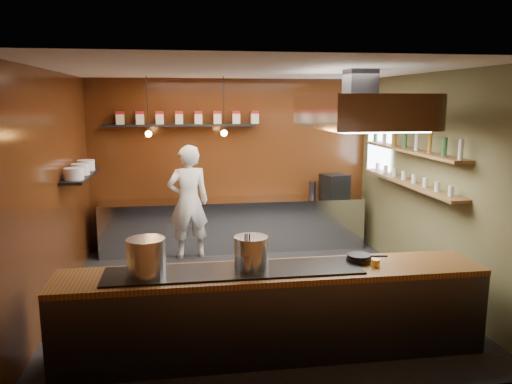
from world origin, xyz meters
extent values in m
plane|color=black|center=(0.00, 0.00, 0.00)|extent=(5.00, 5.00, 0.00)
plane|color=#3C1D0B|center=(0.00, 2.50, 1.50)|extent=(5.00, 0.00, 5.00)
plane|color=#3C1D0B|center=(-2.50, 0.00, 1.50)|extent=(0.00, 5.00, 5.00)
plane|color=brown|center=(2.50, 0.00, 1.50)|extent=(0.00, 5.00, 5.00)
plane|color=silver|center=(0.00, 0.00, 3.00)|extent=(5.00, 5.00, 0.00)
plane|color=white|center=(2.45, 1.70, 1.90)|extent=(0.00, 1.00, 1.00)
cube|color=silver|center=(0.00, 2.17, 0.45)|extent=(4.60, 0.65, 0.90)
cube|color=#38383D|center=(0.00, -1.60, 0.43)|extent=(4.40, 0.70, 0.86)
cube|color=brown|center=(0.00, -1.60, 0.89)|extent=(4.40, 0.72, 0.06)
cube|color=black|center=(-0.40, -1.60, 0.93)|extent=(2.60, 0.55, 0.02)
cube|color=black|center=(-0.90, 2.36, 2.20)|extent=(2.60, 0.26, 0.04)
cube|color=black|center=(-2.34, 1.00, 1.55)|extent=(0.30, 1.40, 0.04)
cube|color=brown|center=(2.34, 0.30, 1.92)|extent=(0.26, 2.80, 0.04)
cube|color=brown|center=(2.34, 0.30, 1.45)|extent=(0.26, 2.80, 0.04)
cube|color=#38383D|center=(1.30, -0.40, 2.85)|extent=(0.35, 0.35, 0.30)
cube|color=silver|center=(1.30, -0.40, 2.50)|extent=(1.20, 2.00, 0.40)
cube|color=white|center=(1.30, -0.40, 2.29)|extent=(1.00, 1.80, 0.02)
cylinder|color=black|center=(-1.40, 1.70, 2.55)|extent=(0.01, 0.01, 0.90)
sphere|color=orange|center=(-1.40, 1.70, 2.10)|extent=(0.10, 0.10, 0.10)
cylinder|color=black|center=(-0.20, 1.70, 2.55)|extent=(0.01, 0.01, 0.90)
sphere|color=orange|center=(-0.20, 1.70, 2.10)|extent=(0.10, 0.10, 0.10)
cube|color=beige|center=(-1.90, 2.36, 2.31)|extent=(0.13, 0.13, 0.17)
cube|color=#A5141A|center=(-1.90, 2.36, 2.42)|extent=(0.13, 0.13, 0.05)
cube|color=beige|center=(-1.57, 2.36, 2.31)|extent=(0.13, 0.13, 0.17)
cube|color=#A5141A|center=(-1.57, 2.36, 2.42)|extent=(0.14, 0.13, 0.05)
cube|color=beige|center=(-1.24, 2.36, 2.31)|extent=(0.13, 0.13, 0.17)
cube|color=#A5141A|center=(-1.24, 2.36, 2.42)|extent=(0.13, 0.13, 0.05)
cube|color=beige|center=(-0.91, 2.36, 2.31)|extent=(0.13, 0.13, 0.17)
cube|color=#A5141A|center=(-0.91, 2.36, 2.42)|extent=(0.14, 0.13, 0.05)
cube|color=beige|center=(-0.59, 2.36, 2.31)|extent=(0.13, 0.13, 0.17)
cube|color=#A5141A|center=(-0.59, 2.36, 2.42)|extent=(0.14, 0.13, 0.05)
cube|color=beige|center=(-0.26, 2.36, 2.31)|extent=(0.13, 0.13, 0.17)
cube|color=#A5141A|center=(-0.26, 2.36, 2.42)|extent=(0.14, 0.13, 0.05)
cube|color=beige|center=(0.07, 2.36, 2.31)|extent=(0.13, 0.13, 0.17)
cube|color=#A5141A|center=(0.07, 2.36, 2.42)|extent=(0.14, 0.13, 0.05)
cube|color=beige|center=(0.40, 2.36, 2.31)|extent=(0.13, 0.13, 0.17)
cube|color=#A5141A|center=(0.40, 2.36, 2.42)|extent=(0.14, 0.13, 0.05)
cylinder|color=white|center=(-2.34, 0.55, 1.65)|extent=(0.26, 0.26, 0.16)
cylinder|color=white|center=(-2.34, 1.00, 1.65)|extent=(0.26, 0.26, 0.16)
cylinder|color=white|center=(-2.34, 1.45, 1.65)|extent=(0.26, 0.26, 0.16)
cylinder|color=silver|center=(2.34, -1.00, 2.06)|extent=(0.06, 0.06, 0.24)
cylinder|color=#2D5933|center=(2.34, -0.63, 2.06)|extent=(0.06, 0.06, 0.24)
cylinder|color=#8C601E|center=(2.34, -0.26, 2.06)|extent=(0.06, 0.06, 0.24)
cylinder|color=silver|center=(2.34, 0.11, 2.06)|extent=(0.06, 0.06, 0.24)
cylinder|color=#2D5933|center=(2.34, 0.49, 2.06)|extent=(0.06, 0.06, 0.24)
cylinder|color=#8C601E|center=(2.34, 0.86, 2.06)|extent=(0.06, 0.06, 0.24)
cylinder|color=silver|center=(2.34, 1.23, 2.06)|extent=(0.06, 0.06, 0.24)
cylinder|color=#2D5933|center=(2.34, 1.60, 2.06)|extent=(0.06, 0.06, 0.24)
cylinder|color=silver|center=(2.34, -0.85, 1.53)|extent=(0.07, 0.07, 0.13)
cylinder|color=silver|center=(2.34, -0.52, 1.53)|extent=(0.07, 0.07, 0.13)
cylinder|color=silver|center=(2.34, -0.19, 1.53)|extent=(0.07, 0.07, 0.13)
cylinder|color=silver|center=(2.34, 0.14, 1.53)|extent=(0.07, 0.07, 0.13)
cylinder|color=silver|center=(2.34, 0.46, 1.53)|extent=(0.07, 0.07, 0.13)
cylinder|color=silver|center=(2.34, 0.79, 1.53)|extent=(0.07, 0.07, 0.13)
cylinder|color=silver|center=(2.34, 1.12, 1.53)|extent=(0.07, 0.07, 0.13)
cylinder|color=silver|center=(2.34, 1.45, 1.53)|extent=(0.07, 0.07, 0.13)
cylinder|color=silver|center=(-1.27, -1.62, 1.12)|extent=(0.50, 0.50, 0.37)
cylinder|color=silver|center=(-0.22, -1.55, 1.10)|extent=(0.46, 0.46, 0.33)
cylinder|color=#B1B3B8|center=(-0.28, -1.68, 1.03)|extent=(0.17, 0.17, 0.17)
cylinder|color=black|center=(0.95, -1.50, 0.96)|extent=(0.27, 0.27, 0.03)
cylinder|color=black|center=(0.95, -1.50, 0.99)|extent=(0.25, 0.25, 0.03)
cylinder|color=black|center=(1.16, -1.54, 0.99)|extent=(0.18, 0.06, 0.02)
cylinder|color=yellow|center=(1.07, -1.67, 0.96)|extent=(0.11, 0.11, 0.08)
cube|color=black|center=(1.81, 2.09, 1.11)|extent=(0.52, 0.51, 0.42)
imported|color=white|center=(-0.80, 1.83, 0.95)|extent=(0.77, 0.58, 1.91)
camera|label=1|loc=(-0.91, -6.40, 2.64)|focal=35.00mm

